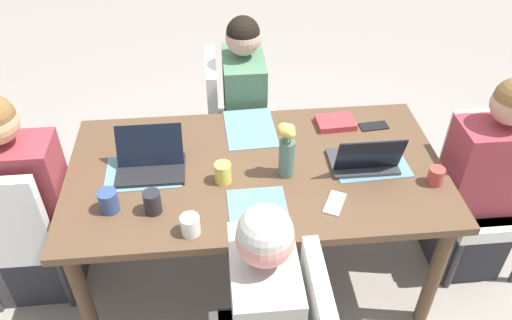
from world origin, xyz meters
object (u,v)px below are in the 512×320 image
Objects in this scene: coffee_mug_far_left at (190,225)px; phone_silver at (335,203)px; laptop_head_right_right_near at (151,163)px; person_head_right_right_near at (30,212)px; dining_table at (256,181)px; phone_black at (374,126)px; chair_near_left_mid at (232,117)px; book_red_cover at (335,123)px; coffee_mug_centre_left at (152,202)px; coffee_mug_centre_right at (436,176)px; chair_head_right_right_near at (16,227)px; coffee_mug_near_right at (223,173)px; flower_vase at (287,150)px; person_near_left_mid at (244,118)px; chair_head_left_left_far at (483,185)px; person_head_left_left_far at (480,192)px; laptop_head_left_left_far at (364,160)px; coffee_mug_near_left at (109,201)px.

coffee_mug_far_left reaches higher than phone_silver.
laptop_head_right_right_near reaches higher than phone_silver.
dining_table is at bearing 177.99° from person_head_right_right_near.
coffee_mug_far_left is at bearing 113.93° from laptop_head_right_right_near.
phone_black is 0.65m from phone_silver.
person_head_right_right_near is 3.73× the size of laptop_head_right_right_near.
book_red_cover is at bearing 136.57° from chair_near_left_mid.
coffee_mug_centre_left is 1.22× the size of coffee_mug_far_left.
coffee_mug_centre_left is 0.80m from phone_silver.
chair_near_left_mid is at bearing -48.51° from coffee_mug_centre_right.
person_head_right_right_near reaches higher than chair_head_right_right_near.
coffee_mug_near_right is 0.35m from coffee_mug_centre_left.
coffee_mug_near_right is (0.30, 0.02, -0.10)m from flower_vase.
laptop_head_right_right_near is 0.89m from phone_silver.
coffee_mug_centre_left reaches higher than coffee_mug_near_right.
person_near_left_mid reaches higher than chair_head_left_left_far.
phone_silver is (-0.83, 0.32, -0.04)m from laptop_head_right_right_near.
book_red_cover is at bearing -170.15° from person_head_right_right_near.
person_head_left_left_far is 0.71m from laptop_head_left_left_far.
person_near_left_mid reaches higher than flower_vase.
coffee_mug_centre_right is 0.97× the size of coffee_mug_far_left.
person_near_left_mid is 0.99m from laptop_head_left_left_far.
person_head_right_right_near is 1.63m from book_red_cover.
coffee_mug_centre_right reaches higher than phone_black.
flower_vase is at bearing 175.62° from person_head_right_right_near.
chair_head_right_right_near is 1.56m from phone_silver.
coffee_mug_near_right is (-0.34, 0.12, 0.01)m from laptop_head_right_right_near.
person_head_left_left_far is 1.10m from flower_vase.
person_near_left_mid is 1.33× the size of chair_head_left_left_far.
chair_head_left_left_far reaches higher than book_red_cover.
person_near_left_mid is 3.73× the size of laptop_head_left_left_far.
chair_head_right_right_near reaches higher than coffee_mug_far_left.
coffee_mug_far_left is (-0.16, 0.14, -0.01)m from coffee_mug_centre_left.
dining_table is at bearing 95.32° from chair_near_left_mid.
chair_near_left_mid reaches higher than coffee_mug_near_right.
laptop_head_left_left_far is at bearing 0.57° from person_head_left_left_far.
phone_silver is at bearing -170.07° from coffee_mug_far_left.
coffee_mug_near_left reaches higher than dining_table.
chair_near_left_mid is at bearing -46.84° from book_red_cover.
person_head_left_left_far reaches higher than chair_head_left_left_far.
laptop_head_right_right_near reaches higher than chair_head_left_left_far.
phone_black is at bearing -156.26° from coffee_mug_near_right.
person_head_right_right_near is 1.51m from phone_silver.
chair_head_right_right_near is at bearing -2.46° from coffee_mug_near_right.
flower_vase is 0.92× the size of laptop_head_right_right_near.
chair_head_left_left_far is 0.56m from coffee_mug_centre_right.
person_near_left_mid is 11.08× the size of coffee_mug_centre_left.
laptop_head_right_right_near is at bearing 12.76° from book_red_cover.
flower_vase reaches higher than chair_head_right_right_near.
person_head_left_left_far is at bearing -179.95° from chair_head_right_right_near.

